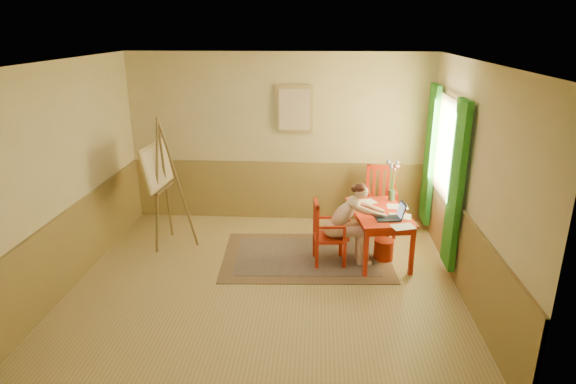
# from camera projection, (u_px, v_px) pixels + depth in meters

# --- Properties ---
(room) EXTENTS (5.04, 4.54, 2.84)m
(room) POSITION_uv_depth(u_px,v_px,m) (265.00, 179.00, 5.98)
(room) COLOR tan
(room) RESTS_ON ground
(wainscot) EXTENTS (5.00, 4.50, 1.00)m
(wainscot) POSITION_uv_depth(u_px,v_px,m) (272.00, 222.00, 7.02)
(wainscot) COLOR #A08447
(wainscot) RESTS_ON room
(window) EXTENTS (0.12, 2.01, 2.20)m
(window) POSITION_uv_depth(u_px,v_px,m) (443.00, 163.00, 6.89)
(window) COLOR white
(window) RESTS_ON room
(wall_portrait) EXTENTS (0.60, 0.05, 0.76)m
(wall_portrait) POSITION_uv_depth(u_px,v_px,m) (294.00, 109.00, 7.88)
(wall_portrait) COLOR tan
(wall_portrait) RESTS_ON room
(rug) EXTENTS (2.49, 1.73, 0.02)m
(rug) POSITION_uv_depth(u_px,v_px,m) (306.00, 256.00, 7.08)
(rug) COLOR #8C7251
(rug) RESTS_ON room
(table) EXTENTS (0.90, 1.30, 0.72)m
(table) POSITION_uv_depth(u_px,v_px,m) (379.00, 217.00, 6.87)
(table) COLOR red
(table) RESTS_ON room
(chair_left) EXTENTS (0.46, 0.45, 0.92)m
(chair_left) POSITION_uv_depth(u_px,v_px,m) (326.00, 233.00, 6.76)
(chair_left) COLOR red
(chair_left) RESTS_ON room
(chair_back) EXTENTS (0.49, 0.51, 1.08)m
(chair_back) POSITION_uv_depth(u_px,v_px,m) (381.00, 200.00, 7.79)
(chair_back) COLOR red
(chair_back) RESTS_ON room
(figure) EXTENTS (0.89, 0.42, 1.18)m
(figure) POSITION_uv_depth(u_px,v_px,m) (348.00, 220.00, 6.70)
(figure) COLOR beige
(figure) RESTS_ON room
(laptop) EXTENTS (0.41, 0.29, 0.23)m
(laptop) POSITION_uv_depth(u_px,v_px,m) (392.00, 216.00, 6.54)
(laptop) COLOR #1E2338
(laptop) RESTS_ON table
(papers) EXTENTS (0.77, 1.21, 0.00)m
(papers) POSITION_uv_depth(u_px,v_px,m) (391.00, 212.00, 6.78)
(papers) COLOR white
(papers) RESTS_ON table
(vase) EXTENTS (0.20, 0.30, 0.60)m
(vase) POSITION_uv_depth(u_px,v_px,m) (392.00, 182.00, 7.18)
(vase) COLOR #3F724C
(vase) RESTS_ON table
(wastebasket) EXTENTS (0.29, 0.29, 0.30)m
(wastebasket) POSITION_uv_depth(u_px,v_px,m) (384.00, 250.00, 6.96)
(wastebasket) COLOR red
(wastebasket) RESTS_ON room
(easel) EXTENTS (0.68, 0.88, 1.97)m
(easel) POSITION_uv_depth(u_px,v_px,m) (159.00, 171.00, 7.15)
(easel) COLOR brown
(easel) RESTS_ON room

